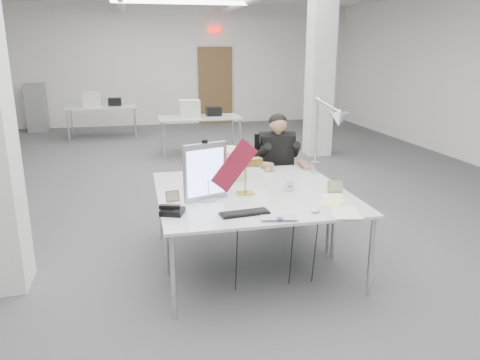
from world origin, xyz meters
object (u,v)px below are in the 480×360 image
Objects in this scene: seated_person at (278,151)px; bankers_lamp at (245,178)px; monitor at (205,172)px; desk_phone at (172,211)px; beige_monitor at (226,164)px; laptop at (280,220)px; desk_main at (265,208)px; architect_lamp at (325,139)px; office_chair at (276,177)px.

seated_person reaches higher than bankers_lamp.
monitor is at bearing -175.37° from bankers_lamp.
beige_monitor is (0.64, 0.97, 0.14)m from desk_phone.
seated_person is 4.57× the size of desk_phone.
monitor is 0.52m from desk_phone.
bankers_lamp is 0.57m from beige_monitor.
laptop is 1.35m from beige_monitor.
bankers_lamp is 0.94× the size of beige_monitor.
seated_person is at bearing 68.99° from desk_main.
bankers_lamp is 1.03m from architect_lamp.
office_chair reaches higher than desk_main.
bankers_lamp is (-0.10, 0.77, 0.15)m from laptop.
desk_phone is at bearing -124.04° from seated_person.
architect_lamp is (0.27, -0.84, 0.62)m from office_chair.
desk_main is at bearing -103.13° from seated_person.
seated_person is 2.81× the size of laptop.
office_chair is 0.34m from seated_person.
beige_monitor is at bearing -134.37° from seated_person.
office_chair reaches higher than beige_monitor.
architect_lamp is (0.83, 1.12, 0.41)m from laptop.
desk_main is 9.91× the size of desk_phone.
beige_monitor is (-0.16, 0.94, 0.17)m from desk_main.
architect_lamp is at bearing -63.45° from seated_person.
monitor is (-1.06, -1.22, 0.12)m from seated_person.
desk_main is 0.80m from desk_phone.
desk_phone is at bearing -158.29° from bankers_lamp.
desk_phone is 0.54× the size of beige_monitor.
seated_person is 1.99m from laptop.
architect_lamp is at bearing -1.72° from monitor.
architect_lamp reaches higher than seated_person.
monitor reaches higher than beige_monitor.
monitor reaches higher than office_chair.
desk_phone is at bearing -149.82° from architect_lamp.
monitor is 2.87× the size of desk_phone.
bankers_lamp is at bearing -112.45° from seated_person.
laptop is (0.49, -0.68, -0.25)m from monitor.
seated_person is 2.48× the size of beige_monitor.
office_chair is 2.15× the size of monitor.
architect_lamp reaches higher than laptop.
architect_lamp is at bearing 45.89° from desk_phone.
office_chair is at bearing 85.31° from laptop.
desk_main is at bearing -97.22° from beige_monitor.
bankers_lamp is at bearing -99.10° from beige_monitor.
seated_person is 1.59× the size of monitor.
beige_monitor is at bearing 77.81° from desk_phone.
seated_person is 0.98× the size of architect_lamp.
seated_person is 2.08m from desk_phone.
laptop is (-0.56, -1.96, 0.20)m from office_chair.
beige_monitor is (-0.74, -0.63, 0.35)m from office_chair.
monitor is at bearing 137.12° from laptop.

